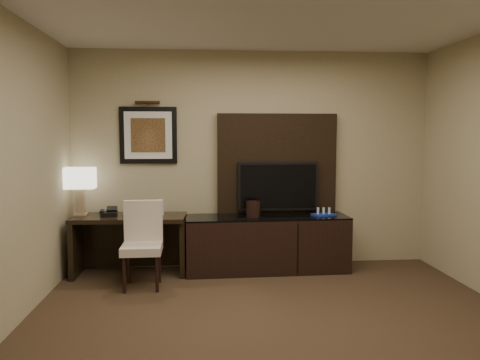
{
  "coord_description": "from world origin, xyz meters",
  "views": [
    {
      "loc": [
        -0.64,
        -3.4,
        1.65
      ],
      "look_at": [
        -0.22,
        1.8,
        1.15
      ],
      "focal_mm": 35.0,
      "sensor_mm": 36.0,
      "label": 1
    }
  ],
  "objects": [
    {
      "name": "floor",
      "position": [
        0.0,
        0.0,
        -0.01
      ],
      "size": [
        4.5,
        5.0,
        0.01
      ],
      "primitive_type": "cube",
      "color": "#362518",
      "rests_on": "ground"
    },
    {
      "name": "wall_back",
      "position": [
        0.0,
        2.5,
        1.35
      ],
      "size": [
        4.5,
        0.01,
        2.7
      ],
      "primitive_type": "cube",
      "color": "tan",
      "rests_on": "floor"
    },
    {
      "name": "desk",
      "position": [
        -1.5,
        2.15,
        0.35
      ],
      "size": [
        1.33,
        0.61,
        0.7
      ],
      "primitive_type": "cube",
      "rotation": [
        0.0,
        0.0,
        -0.04
      ],
      "color": "black",
      "rests_on": "floor"
    },
    {
      "name": "credenza",
      "position": [
        0.14,
        2.15,
        0.34
      ],
      "size": [
        1.97,
        0.6,
        0.67
      ],
      "primitive_type": "cube",
      "rotation": [
        0.0,
        0.0,
        0.03
      ],
      "color": "black",
      "rests_on": "floor"
    },
    {
      "name": "tv_wall_panel",
      "position": [
        0.3,
        2.44,
        1.27
      ],
      "size": [
        1.5,
        0.12,
        1.3
      ],
      "primitive_type": "cube",
      "color": "black",
      "rests_on": "wall_back"
    },
    {
      "name": "tv",
      "position": [
        0.3,
        2.34,
        1.02
      ],
      "size": [
        1.0,
        0.08,
        0.6
      ],
      "primitive_type": "cube",
      "color": "black",
      "rests_on": "tv_wall_panel"
    },
    {
      "name": "artwork",
      "position": [
        -1.3,
        2.48,
        1.65
      ],
      "size": [
        0.7,
        0.04,
        0.7
      ],
      "primitive_type": "cube",
      "color": "black",
      "rests_on": "wall_back"
    },
    {
      "name": "picture_light",
      "position": [
        -1.3,
        2.44,
        2.05
      ],
      "size": [
        0.04,
        0.04,
        0.3
      ],
      "primitive_type": "cylinder",
      "color": "#402614",
      "rests_on": "wall_back"
    },
    {
      "name": "desk_chair",
      "position": [
        -1.29,
        1.62,
        0.44
      ],
      "size": [
        0.43,
        0.5,
        0.88
      ],
      "primitive_type": null,
      "rotation": [
        0.0,
        0.0,
        0.02
      ],
      "color": "beige",
      "rests_on": "floor"
    },
    {
      "name": "table_lamp",
      "position": [
        -2.08,
        2.23,
        0.97
      ],
      "size": [
        0.35,
        0.24,
        0.53
      ],
      "primitive_type": null,
      "rotation": [
        0.0,
        0.0,
        0.15
      ],
      "color": "#A08564",
      "rests_on": "desk"
    },
    {
      "name": "desk_phone",
      "position": [
        -1.74,
        2.14,
        0.75
      ],
      "size": [
        0.2,
        0.19,
        0.09
      ],
      "primitive_type": null,
      "rotation": [
        0.0,
        0.0,
        0.1
      ],
      "color": "black",
      "rests_on": "desk"
    },
    {
      "name": "blue_folder",
      "position": [
        -1.43,
        2.11,
        0.71
      ],
      "size": [
        0.32,
        0.38,
        0.02
      ],
      "primitive_type": "cube",
      "rotation": [
        0.0,
        0.0,
        0.28
      ],
      "color": "#164D92",
      "rests_on": "desk"
    },
    {
      "name": "book",
      "position": [
        -1.33,
        2.08,
        0.81
      ],
      "size": [
        0.16,
        0.09,
        0.22
      ],
      "primitive_type": "imported",
      "rotation": [
        0.0,
        0.0,
        0.47
      ],
      "color": "#A0977D",
      "rests_on": "desk"
    },
    {
      "name": "water_bottle",
      "position": [
        -1.13,
        2.17,
        0.79
      ],
      "size": [
        0.07,
        0.07,
        0.18
      ],
      "primitive_type": "cylinder",
      "rotation": [
        0.0,
        0.0,
        0.25
      ],
      "color": "silver",
      "rests_on": "desk"
    },
    {
      "name": "ice_bucket",
      "position": [
        -0.03,
        2.12,
        0.77
      ],
      "size": [
        0.17,
        0.17,
        0.19
      ],
      "primitive_type": "cylinder",
      "rotation": [
        0.0,
        0.0,
        -0.02
      ],
      "color": "black",
      "rests_on": "credenza"
    },
    {
      "name": "minibar_tray",
      "position": [
        0.84,
        2.14,
        0.72
      ],
      "size": [
        0.31,
        0.24,
        0.1
      ],
      "primitive_type": null,
      "rotation": [
        0.0,
        0.0,
        0.31
      ],
      "color": "#173099",
      "rests_on": "credenza"
    }
  ]
}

